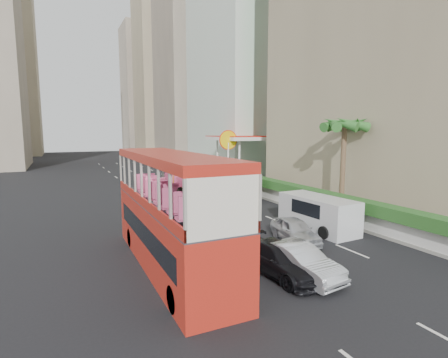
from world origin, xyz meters
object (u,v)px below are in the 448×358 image
shell_station (242,158)px  panel_van_far (197,175)px  van_asset (195,196)px  palm_tree (343,169)px  car_silver_lane_a (297,277)px  minibus_far (233,183)px  car_black (280,274)px  minibus_near (210,189)px  panel_van_near (318,213)px  car_silver_lane_b (295,242)px  double_decker_bus (171,211)px

shell_station → panel_van_far: bearing=-174.1°
van_asset → palm_tree: size_ratio=0.79×
car_silver_lane_a → panel_van_far: size_ratio=0.73×
car_silver_lane_a → minibus_far: 17.60m
car_black → minibus_near: minibus_near is taller
car_black → panel_van_near: panel_van_near is taller
car_silver_lane_b → panel_van_far: (2.71, 21.90, 1.14)m
double_decker_bus → car_silver_lane_a: size_ratio=2.63×
minibus_near → panel_van_near: (2.59, -10.66, -0.15)m
car_black → palm_tree: palm_tree is taller
panel_van_far → palm_tree: (3.98, -18.36, 2.24)m
panel_van_near → shell_station: size_ratio=0.64×
car_silver_lane_a → car_silver_lane_b: size_ratio=1.09×
car_black → minibus_far: size_ratio=0.72×
panel_van_near → panel_van_far: panel_van_far is taller
car_black → van_asset: (3.11, 18.54, 0.00)m
panel_van_near → shell_station: 22.11m
palm_tree → car_silver_lane_b: bearing=-152.1°
van_asset → panel_van_near: bearing=-73.1°
car_black → van_asset: van_asset is taller
car_silver_lane_b → van_asset: (-0.13, 15.20, 0.00)m
car_black → shell_station: bearing=59.3°
car_black → minibus_near: (3.37, 15.37, 1.18)m
car_silver_lane_b → palm_tree: size_ratio=0.60×
minibus_far → palm_tree: (3.99, -9.31, 1.98)m
car_silver_lane_a → minibus_far: bearing=64.2°
van_asset → minibus_near: size_ratio=0.95×
palm_tree → shell_station: size_ratio=0.80×
car_black → panel_van_near: size_ratio=0.89×
minibus_far → panel_van_near: (0.03, -11.48, -0.38)m
panel_van_near → panel_van_far: 20.53m
shell_station → car_black: bearing=-115.1°
minibus_near → panel_van_far: size_ratio=0.93×
minibus_near → minibus_far: minibus_far is taller
minibus_near → palm_tree: palm_tree is taller
minibus_near → panel_van_near: 10.98m
car_silver_lane_b → double_decker_bus: bearing=-167.1°
car_silver_lane_b → panel_van_near: bearing=35.8°
car_silver_lane_a → shell_station: bearing=58.5°
panel_van_near → panel_van_far: (-0.02, 20.53, 0.12)m
car_black → car_silver_lane_b: bearing=40.3°
car_silver_lane_b → panel_van_far: bearing=92.1°
shell_station → minibus_far: bearing=-122.6°
car_silver_lane_b → shell_station: bearing=77.6°
minibus_far → panel_van_far: (0.01, 9.05, -0.26)m
double_decker_bus → minibus_near: size_ratio=2.06×
car_black → panel_van_near: 7.67m
double_decker_bus → car_silver_lane_a: (4.38, -3.37, -2.53)m
minibus_near → panel_van_near: minibus_near is taller
car_silver_lane_a → panel_van_near: size_ratio=0.81×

